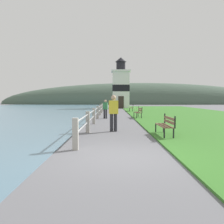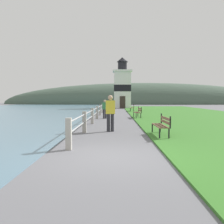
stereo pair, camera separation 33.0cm
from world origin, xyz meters
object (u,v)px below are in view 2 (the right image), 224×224
park_bench_midway (138,112)px  person_strolling (105,108)px  park_bench_far (133,107)px  person_by_railing (110,112)px  lighthouse (122,87)px  park_bench_near (162,124)px

park_bench_midway → person_strolling: size_ratio=1.19×
park_bench_far → person_by_railing: (-2.40, -18.78, 0.44)m
park_bench_far → person_strolling: bearing=79.1°
park_bench_midway → lighthouse: size_ratio=0.21×
park_bench_near → lighthouse: size_ratio=0.22×
park_bench_midway → person_by_railing: bearing=73.4°
lighthouse → person_by_railing: 29.52m
park_bench_near → park_bench_midway: (-0.12, 10.06, -0.00)m
person_strolling → lighthouse: bearing=8.5°
park_bench_far → person_by_railing: bearing=87.4°
person_strolling → person_by_railing: 7.98m
park_bench_midway → person_strolling: person_strolling is taller
park_bench_near → park_bench_far: bearing=-91.2°
park_bench_near → park_bench_far: 20.36m
park_bench_midway → park_bench_far: same height
park_bench_near → park_bench_far: (0.13, 20.36, -0.00)m
park_bench_near → park_bench_far: same height
lighthouse → person_strolling: (-2.01, -21.42, -2.77)m
person_by_railing → park_bench_near: bearing=-132.7°
lighthouse → person_strolling: size_ratio=5.53×
park_bench_near → park_bench_far: size_ratio=1.12×
park_bench_far → person_strolling: (-3.02, -10.83, 0.29)m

